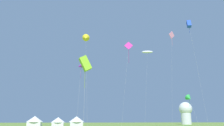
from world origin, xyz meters
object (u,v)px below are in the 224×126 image
Objects in this scene: kite_white_parafoil at (147,52)px; kite_blue_box at (189,24)px; kite_yellow_delta at (86,38)px; kite_purple_delta at (81,66)px; kite_green_delta at (189,98)px; kite_pink_diamond at (172,37)px; festival_tent_right at (77,121)px; observatory_dome at (186,112)px; festival_tent_left at (35,121)px; festival_tent_center at (58,121)px; kite_lime_box at (85,64)px; kite_magenta_diamond at (129,47)px.

kite_blue_box is (9.16, -8.43, 5.75)m from kite_white_parafoil.
kite_purple_delta is at bearing -98.39° from kite_yellow_delta.
kite_white_parafoil is 2.32× the size of kite_green_delta.
kite_pink_diamond is 9.60m from kite_white_parafoil.
observatory_dome reaches higher than festival_tent_right.
festival_tent_right is (12.99, 0.00, -0.03)m from festival_tent_left.
kite_yellow_delta is (-26.05, -1.97, -2.76)m from kite_pink_diamond.
kite_yellow_delta is 2.34× the size of observatory_dome.
observatory_dome is at bearing 27.35° from festival_tent_center.
festival_tent_right is at bearing 90.51° from kite_purple_delta.
kite_white_parafoil is 23.14m from kite_purple_delta.
kite_lime_box reaches higher than kite_green_delta.
kite_white_parafoil reaches higher than kite_green_delta.
kite_yellow_delta is at bearing -174.34° from kite_white_parafoil.
kite_yellow_delta reaches higher than festival_tent_left.
kite_white_parafoil is 4.37× the size of festival_tent_right.
kite_yellow_delta is at bearing 166.30° from kite_blue_box.
kite_yellow_delta is 5.58× the size of festival_tent_center.
kite_blue_box is at bearing -42.64° from kite_white_parafoil.
kite_lime_box is at bearing -114.30° from kite_magenta_diamond.
kite_purple_delta is (0.03, 22.98, 5.12)m from kite_lime_box.
kite_pink_diamond is 46.78m from kite_lime_box.
festival_tent_center is at bearing 148.87° from kite_white_parafoil.
observatory_dome is at bearing 60.57° from kite_pink_diamond.
kite_white_parafoil is 18.35m from kite_yellow_delta.
festival_tent_right is (-1.49, 17.13, -22.20)m from kite_yellow_delta.
observatory_dome is (20.98, 44.28, -2.31)m from kite_green_delta.
kite_green_delta is 49.05m from observatory_dome.
festival_tent_left is (-45.37, 13.66, -6.50)m from kite_green_delta.
kite_yellow_delta is 2.53× the size of kite_lime_box.
kite_yellow_delta is at bearing -173.59° from kite_green_delta.
festival_tent_left reaches higher than festival_tent_center.
kite_blue_box reaches higher than kite_purple_delta.
kite_white_parafoil is 1.45× the size of kite_purple_delta.
festival_tent_right is (-12.41, 21.63, -18.62)m from kite_magenta_diamond.
kite_lime_box is (-12.22, -27.06, -11.45)m from kite_magenta_diamond.
festival_tent_right is (5.82, 0.00, 0.17)m from festival_tent_center.
kite_pink_diamond reaches higher than kite_lime_box.
kite_magenta_diamond is 4.87× the size of festival_tent_center.
festival_tent_left is (-41.71, 23.77, -25.33)m from kite_blue_box.
festival_tent_right is 0.46× the size of observatory_dome.
kite_green_delta is (19.97, 7.97, -12.09)m from kite_magenta_diamond.
kite_magenta_diamond is 2.21× the size of kite_lime_box.
kite_white_parafoil is 9.58m from kite_magenta_diamond.
kite_green_delta is 1.89× the size of festival_tent_right.
festival_tent_center is at bearing 180.00° from festival_tent_right.
kite_purple_delta is 28.49m from festival_tent_right.
kite_green_delta is at bearing -115.35° from observatory_dome.
kite_lime_box is at bearing -138.87° from kite_blue_box.
festival_tent_right is (-0.20, 48.69, -7.16)m from kite_lime_box.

